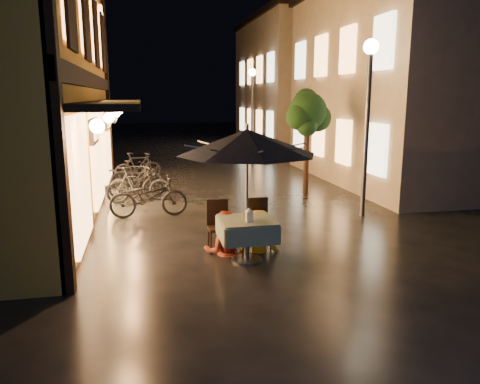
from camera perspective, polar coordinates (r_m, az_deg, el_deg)
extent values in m
plane|color=black|center=(9.21, 3.24, -6.92)|extent=(90.00, 90.00, 0.00)
cube|color=black|center=(12.49, -17.67, 12.80)|extent=(0.12, 11.00, 0.35)
cube|color=black|center=(12.45, -14.86, 10.43)|extent=(1.20, 10.50, 0.12)
cube|color=#F9AC63|center=(11.61, -18.44, 19.35)|extent=(0.10, 0.90, 1.50)
cube|color=#F9AC63|center=(14.08, -17.27, 17.95)|extent=(0.10, 0.90, 1.50)
cube|color=#F9AC63|center=(16.56, -16.46, 16.96)|extent=(0.10, 0.90, 1.50)
cube|color=#F9AC63|center=(9.13, -18.87, 1.38)|extent=(0.10, 2.20, 2.40)
cube|color=#F9AC63|center=(12.58, -17.01, 4.14)|extent=(0.10, 2.20, 2.40)
cube|color=#F9AC63|center=(16.04, -15.94, 5.71)|extent=(0.10, 2.20, 2.40)
cube|color=#BDA692|center=(17.86, 21.94, 11.84)|extent=(7.00, 9.00, 6.50)
cube|color=#F9AC63|center=(13.27, 16.38, 4.98)|extent=(0.10, 1.00, 1.40)
cube|color=#F9AC63|center=(13.27, 17.09, 17.07)|extent=(0.10, 1.00, 1.40)
cube|color=#F9AC63|center=(15.24, 12.49, 5.97)|extent=(0.10, 1.00, 1.40)
cube|color=#F9AC63|center=(15.23, 12.97, 16.51)|extent=(0.10, 1.00, 1.40)
cube|color=#F9AC63|center=(17.26, 9.50, 6.72)|extent=(0.10, 1.00, 1.40)
cube|color=#F9AC63|center=(17.26, 9.82, 16.02)|extent=(0.10, 1.00, 1.40)
cube|color=#F9AC63|center=(19.32, 7.13, 7.29)|extent=(0.10, 1.00, 1.40)
cube|color=#F9AC63|center=(19.32, 7.35, 15.60)|extent=(0.10, 1.00, 1.40)
cube|color=#BDA692|center=(28.19, 8.73, 12.65)|extent=(7.00, 10.00, 7.00)
cube|color=black|center=(28.50, 8.97, 20.00)|extent=(7.30, 10.30, 0.30)
cube|color=#F9AC63|center=(23.52, 3.64, 8.11)|extent=(0.10, 1.00, 1.40)
cube|color=#F9AC63|center=(23.51, 3.73, 14.94)|extent=(0.10, 1.00, 1.40)
cube|color=#F9AC63|center=(25.64, 2.32, 8.41)|extent=(0.10, 1.00, 1.40)
cube|color=#F9AC63|center=(25.64, 2.38, 14.67)|extent=(0.10, 1.00, 1.40)
cube|color=#F9AC63|center=(27.78, 1.21, 8.66)|extent=(0.10, 1.00, 1.40)
cube|color=#F9AC63|center=(27.77, 1.23, 14.44)|extent=(0.10, 1.00, 1.40)
cube|color=#F9AC63|center=(29.92, 0.25, 8.88)|extent=(0.10, 1.00, 1.40)
cube|color=#F9AC63|center=(29.92, 0.25, 14.24)|extent=(0.10, 1.00, 1.40)
cylinder|color=black|center=(13.87, 8.08, 3.94)|extent=(0.16, 0.16, 2.20)
sphere|color=black|center=(13.76, 8.25, 9.73)|extent=(1.10, 1.10, 1.10)
sphere|color=black|center=(13.98, 9.45, 8.90)|extent=(0.80, 0.80, 0.80)
sphere|color=black|center=(13.52, 7.24, 9.09)|extent=(0.76, 0.76, 0.76)
sphere|color=black|center=(14.05, 8.06, 10.99)|extent=(0.70, 0.70, 0.70)
sphere|color=black|center=(13.51, 8.16, 8.00)|extent=(0.60, 0.60, 0.60)
cylinder|color=#59595E|center=(11.73, 15.15, 6.69)|extent=(0.12, 0.12, 4.00)
sphere|color=#FFEEBB|center=(11.75, 15.70, 16.70)|extent=(0.36, 0.36, 0.36)
cylinder|color=#59595E|center=(23.06, 1.48, 9.31)|extent=(0.12, 0.12, 4.00)
sphere|color=#FFEEBB|center=(23.07, 1.51, 14.40)|extent=(0.36, 0.36, 0.36)
cylinder|color=#59595E|center=(8.44, 0.84, -6.06)|extent=(0.10, 0.10, 0.72)
cylinder|color=#59595E|center=(8.55, 0.83, -8.23)|extent=(0.56, 0.56, 0.04)
cube|color=#2C5534|center=(8.33, 0.85, -3.51)|extent=(0.95, 0.95, 0.06)
cube|color=#2C5534|center=(8.49, 3.98, -4.40)|extent=(0.04, 0.95, 0.33)
cube|color=#2C5534|center=(8.29, -2.37, -4.78)|extent=(0.04, 0.95, 0.33)
cube|color=#2C5534|center=(8.83, 0.17, -3.76)|extent=(0.95, 0.04, 0.33)
cube|color=#2C5534|center=(7.94, 1.60, -5.53)|extent=(0.95, 0.04, 0.33)
cylinder|color=#59595E|center=(8.24, 0.85, -0.82)|extent=(0.05, 0.05, 2.30)
cone|color=black|center=(8.08, 0.87, 6.12)|extent=(2.46, 2.46, 0.44)
cylinder|color=#59595E|center=(8.06, 0.88, 7.89)|extent=(0.06, 0.06, 0.12)
cube|color=black|center=(8.96, -2.58, -4.43)|extent=(0.42, 0.42, 0.05)
cube|color=black|center=(9.07, -2.79, -2.59)|extent=(0.42, 0.04, 0.55)
cylinder|color=black|center=(8.83, -3.53, -6.28)|extent=(0.04, 0.04, 0.43)
cylinder|color=black|center=(8.89, -1.22, -6.14)|extent=(0.04, 0.04, 0.43)
cylinder|color=black|center=(9.17, -3.86, -5.60)|extent=(0.04, 0.04, 0.43)
cylinder|color=black|center=(9.22, -1.64, -5.47)|extent=(0.04, 0.04, 0.43)
cube|color=black|center=(9.11, 2.40, -4.15)|extent=(0.42, 0.42, 0.05)
cube|color=black|center=(9.23, 2.13, -2.34)|extent=(0.42, 0.04, 0.55)
cylinder|color=black|center=(8.97, 1.55, -5.97)|extent=(0.04, 0.04, 0.43)
cylinder|color=black|center=(9.06, 3.78, -5.81)|extent=(0.04, 0.04, 0.43)
cylinder|color=black|center=(9.31, 1.04, -5.31)|extent=(0.04, 0.04, 0.43)
cylinder|color=black|center=(9.39, 3.19, -5.17)|extent=(0.04, 0.04, 0.43)
cube|color=white|center=(8.13, 1.14, -3.03)|extent=(0.11, 0.11, 0.18)
cube|color=#FFD88C|center=(8.13, 1.14, -3.10)|extent=(0.07, 0.07, 0.12)
cone|color=white|center=(8.10, 1.14, -2.17)|extent=(0.16, 0.16, 0.07)
imported|color=#CF4D2F|center=(8.76, -1.96, -2.41)|extent=(0.84, 0.68, 1.61)
imported|color=yellow|center=(8.88, 2.33, -2.39)|extent=(1.10, 0.76, 1.55)
imported|color=black|center=(11.69, -11.09, -0.60)|extent=(1.91, 0.73, 0.99)
imported|color=black|center=(13.45, -12.61, 0.97)|extent=(1.74, 1.02, 1.01)
imported|color=black|center=(13.69, -12.18, 1.03)|extent=(1.89, 1.03, 0.94)
imported|color=black|center=(14.88, -12.47, 1.91)|extent=(1.69, 0.84, 0.98)
imported|color=black|center=(15.48, -13.32, 2.16)|extent=(1.87, 1.26, 0.93)
imported|color=black|center=(16.70, -12.33, 3.02)|extent=(1.75, 0.99, 1.02)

